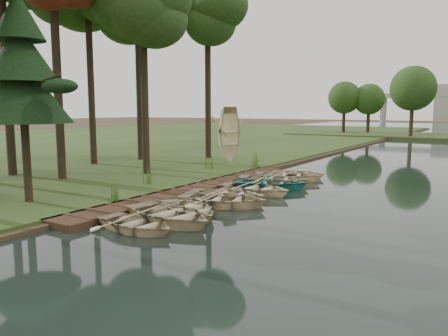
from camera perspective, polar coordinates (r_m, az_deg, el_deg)
The scene contains 22 objects.
ground at distance 20.32m, azimuth 0.05°, elevation -3.72°, with size 300.00×300.00×0.00m, color #3D2F1D.
boardwalk at distance 21.18m, azimuth -3.60°, elevation -2.85°, with size 1.60×16.00×0.30m, color #362215.
rowboat_0 at distance 14.73m, azimuth -11.39°, elevation -6.82°, with size 2.20×3.09×0.64m, color beige.
rowboat_1 at distance 15.49m, azimuth -7.20°, elevation -5.70°, with size 2.76×3.87×0.80m, color beige.
rowboat_2 at distance 16.47m, azimuth -4.59°, elevation -5.06°, with size 2.36×3.31×0.68m, color beige.
rowboat_3 at distance 17.93m, azimuth -0.24°, elevation -3.85°, with size 2.65×3.72×0.77m, color beige.
rowboat_4 at distance 19.05m, azimuth 0.31°, elevation -3.24°, with size 2.48×3.48×0.72m, color beige.
rowboat_5 at distance 20.54m, azimuth 4.02°, elevation -2.42°, with size 2.56×3.59×0.74m, color beige.
rowboat_6 at distance 21.90m, azimuth 5.99°, elevation -1.79°, with size 2.61×3.65×0.76m, color teal.
rowboat_7 at distance 23.04m, azimuth 6.46°, elevation -1.30°, with size 2.69×3.76×0.78m, color beige.
rowboat_8 at distance 24.57m, azimuth 8.29°, elevation -0.79°, with size 2.64×3.69×0.76m, color beige.
rowboat_9 at distance 25.78m, azimuth 9.59°, elevation -0.56°, with size 2.21×3.09×0.64m, color beige.
stored_rowboat at distance 29.91m, azimuth 0.68°, elevation 1.32°, with size 2.77×3.88×0.80m, color beige.
tree_3 at distance 31.74m, azimuth -17.33°, elevation 18.65°, with size 5.12×5.12×12.20m.
tree_4 at distance 26.01m, azimuth -10.53°, elevation 18.36°, with size 4.19×4.19×10.47m.
tree_5 at distance 33.73m, azimuth -11.26°, elevation 19.33°, with size 4.95×4.95×12.82m.
tree_6 at distance 34.11m, azimuth -2.16°, elevation 19.10°, with size 4.80×4.80×12.63m.
pine_tree at distance 19.20m, azimuth -24.97°, elevation 11.43°, with size 3.80×3.80×8.27m.
reeds_0 at distance 18.45m, azimuth -14.34°, elevation -2.78°, with size 0.60×0.60×0.89m, color #3F661E.
reeds_1 at distance 22.15m, azimuth -9.87°, elevation -0.87°, with size 0.60×0.60×0.93m, color #3F661E.
reeds_2 at distance 27.38m, azimuth -2.08°, elevation 0.87°, with size 0.60×0.60×0.94m, color #3F661E.
reeds_3 at distance 28.22m, azimuth 4.21°, elevation 1.16°, with size 0.60×0.60×1.04m, color #3F661E.
Camera 1 is at (10.71, -16.80, 4.02)m, focal length 35.00 mm.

